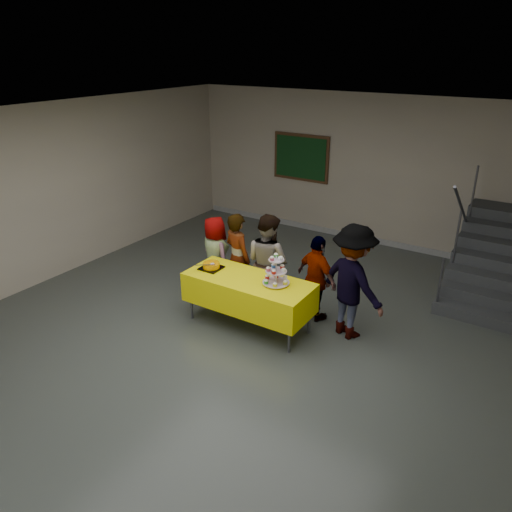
{
  "coord_description": "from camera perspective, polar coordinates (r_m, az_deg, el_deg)",
  "views": [
    {
      "loc": [
        3.41,
        -4.56,
        3.87
      ],
      "look_at": [
        -0.14,
        0.98,
        1.05
      ],
      "focal_mm": 35.0,
      "sensor_mm": 36.0,
      "label": 1
    }
  ],
  "objects": [
    {
      "name": "schoolchild_d",
      "position": [
        7.41,
        6.95,
        -2.6
      ],
      "size": [
        0.85,
        0.6,
        1.33
      ],
      "primitive_type": "imported",
      "rotation": [
        0.0,
        0.0,
        2.76
      ],
      "color": "slate",
      "rests_on": "ground"
    },
    {
      "name": "schoolchild_c",
      "position": [
        7.68,
        1.35,
        -0.64
      ],
      "size": [
        0.86,
        0.75,
        1.53
      ],
      "primitive_type": "imported",
      "rotation": [
        0.0,
        0.0,
        2.89
      ],
      "color": "slate",
      "rests_on": "ground"
    },
    {
      "name": "bear_cake",
      "position": [
        7.44,
        -5.14,
        -1.03
      ],
      "size": [
        0.32,
        0.36,
        0.12
      ],
      "color": "black",
      "rests_on": "bake_table"
    },
    {
      "name": "schoolchild_b",
      "position": [
        7.86,
        -2.11,
        -0.26
      ],
      "size": [
        0.63,
        0.52,
        1.48
      ],
      "primitive_type": "imported",
      "rotation": [
        0.0,
        0.0,
        2.8
      ],
      "color": "slate",
      "rests_on": "ground"
    },
    {
      "name": "staircase",
      "position": [
        9.35,
        25.88,
        -0.46
      ],
      "size": [
        1.3,
        2.4,
        2.04
      ],
      "color": "#424447",
      "rests_on": "ground"
    },
    {
      "name": "bake_table",
      "position": [
        7.22,
        -0.86,
        -4.13
      ],
      "size": [
        1.88,
        0.78,
        0.77
      ],
      "color": "#595960",
      "rests_on": "ground"
    },
    {
      "name": "schoolchild_e",
      "position": [
        7.02,
        10.98,
        -2.92
      ],
      "size": [
        1.23,
        0.99,
        1.66
      ],
      "primitive_type": "imported",
      "rotation": [
        0.0,
        0.0,
        2.74
      ],
      "color": "slate",
      "rests_on": "ground"
    },
    {
      "name": "noticeboard",
      "position": [
        10.97,
        5.16,
        11.14
      ],
      "size": [
        1.3,
        0.05,
        1.0
      ],
      "color": "#472B16",
      "rests_on": "ground"
    },
    {
      "name": "schoolchild_a",
      "position": [
        8.16,
        -4.67,
        -0.0
      ],
      "size": [
        0.76,
        0.64,
        1.33
      ],
      "primitive_type": "imported",
      "rotation": [
        0.0,
        0.0,
        2.76
      ],
      "color": "slate",
      "rests_on": "ground"
    },
    {
      "name": "room_shell",
      "position": [
        5.97,
        -3.91,
        6.2
      ],
      "size": [
        10.0,
        10.04,
        3.02
      ],
      "color": "#4C514C",
      "rests_on": "ground"
    },
    {
      "name": "cupcake_stand",
      "position": [
        6.9,
        2.32,
        -1.99
      ],
      "size": [
        0.38,
        0.38,
        0.44
      ],
      "color": "silver",
      "rests_on": "bake_table"
    }
  ]
}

